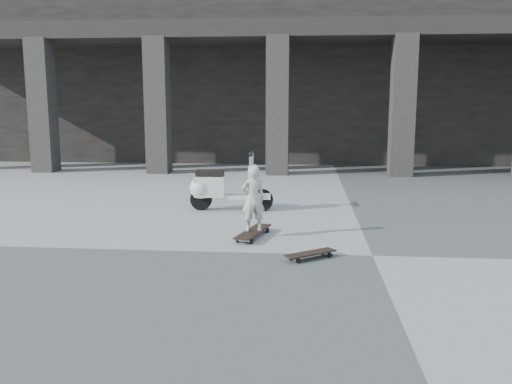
# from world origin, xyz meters

# --- Properties ---
(ground) EXTENTS (90.00, 90.00, 0.00)m
(ground) POSITION_xyz_m (0.00, 0.00, 0.00)
(ground) COLOR #4D4D4A
(ground) RESTS_ON ground
(colonnade) EXTENTS (28.00, 8.82, 6.00)m
(colonnade) POSITION_xyz_m (-0.00, 13.77, 3.03)
(colonnade) COLOR black
(colonnade) RESTS_ON ground
(longboard) EXTENTS (0.52, 1.11, 0.11)m
(longboard) POSITION_xyz_m (-1.77, 0.88, 0.09)
(longboard) COLOR black
(longboard) RESTS_ON ground
(skateboard_spare) EXTENTS (0.73, 0.62, 0.09)m
(skateboard_spare) POSITION_xyz_m (-0.87, -0.23, 0.07)
(skateboard_spare) COLOR black
(skateboard_spare) RESTS_ON ground
(child) EXTENTS (0.44, 0.36, 1.03)m
(child) POSITION_xyz_m (-1.77, 0.88, 0.63)
(child) COLOR #B9B6A7
(child) RESTS_ON longboard
(scooter) EXTENTS (1.66, 0.54, 1.16)m
(scooter) POSITION_xyz_m (-2.69, 2.99, 0.46)
(scooter) COLOR black
(scooter) RESTS_ON ground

